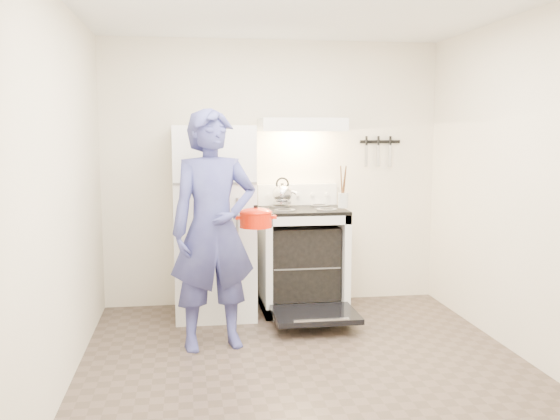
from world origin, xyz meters
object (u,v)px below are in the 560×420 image
object	(u,v)px
dutch_oven	(256,220)
refrigerator	(214,221)
person	(214,230)
tea_kettle	(282,192)
stove_body	(302,261)

from	to	relation	value
dutch_oven	refrigerator	bearing A→B (deg)	114.54
person	dutch_oven	size ratio (longest dim) A/B	5.53
tea_kettle	dutch_oven	distance (m)	0.90
tea_kettle	person	size ratio (longest dim) A/B	0.15
refrigerator	tea_kettle	distance (m)	0.70
tea_kettle	stove_body	bearing A→B (deg)	-38.08
tea_kettle	dutch_oven	size ratio (longest dim) A/B	0.83
refrigerator	dutch_oven	xyz separation A→B (m)	(0.30, -0.66, 0.10)
refrigerator	dutch_oven	distance (m)	0.74
tea_kettle	dutch_oven	world-z (taller)	tea_kettle
refrigerator	person	world-z (taller)	person
stove_body	tea_kettle	xyz separation A→B (m)	(-0.17, 0.13, 0.63)
refrigerator	dutch_oven	size ratio (longest dim) A/B	5.17
refrigerator	tea_kettle	xyz separation A→B (m)	(0.64, 0.16, 0.24)
refrigerator	dutch_oven	world-z (taller)	refrigerator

